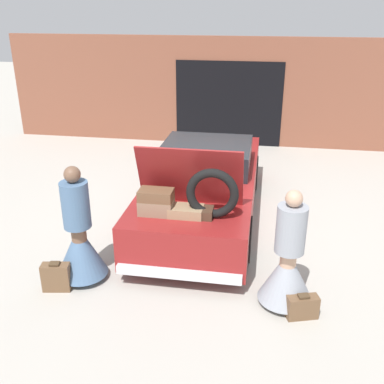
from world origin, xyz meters
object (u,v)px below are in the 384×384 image
at_px(car, 204,185).
at_px(suitcase_beside_left_person, 56,277).
at_px(person_right, 288,266).
at_px(person_left, 80,241).
at_px(suitcase_beside_right_person, 302,307).

distance_m(car, suitcase_beside_left_person, 3.06).
bearing_deg(suitcase_beside_left_person, car, 57.54).
bearing_deg(person_right, person_left, 85.63).
bearing_deg(suitcase_beside_right_person, suitcase_beside_left_person, 179.23).
distance_m(person_left, person_right, 2.80).
relative_size(person_right, suitcase_beside_right_person, 3.81).
distance_m(person_right, suitcase_beside_right_person, 0.52).
bearing_deg(suitcase_beside_right_person, car, 121.58).
relative_size(car, suitcase_beside_left_person, 11.24).
xyz_separation_m(person_left, suitcase_beside_left_person, (-0.23, -0.33, -0.39)).
relative_size(suitcase_beside_left_person, suitcase_beside_right_person, 1.01).
bearing_deg(car, person_right, -59.22).
xyz_separation_m(person_left, person_right, (2.79, -0.11, -0.03)).
height_order(car, person_left, car).
bearing_deg(person_left, suitcase_beside_left_person, -26.07).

